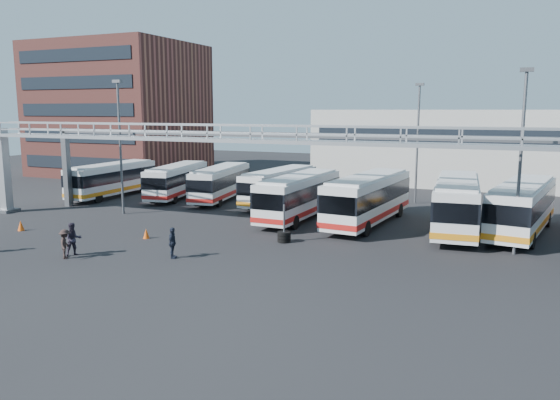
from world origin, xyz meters
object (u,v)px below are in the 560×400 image
at_px(bus_0, 112,178).
at_px(pedestrian_d, 172,243).
at_px(bus_3, 279,185).
at_px(bus_6, 457,202).
at_px(bus_7, 522,206).
at_px(pedestrian_c, 65,244).
at_px(light_pole_left, 120,140).
at_px(pedestrian_b, 73,239).
at_px(bus_2, 221,182).
at_px(tire_stack, 284,236).
at_px(bus_5, 368,197).
at_px(light_pole_mid, 521,152).
at_px(bus_1, 177,180).
at_px(cone_right, 146,233).
at_px(bus_4, 300,195).
at_px(cone_left, 21,226).
at_px(light_pole_back, 418,137).

bearing_deg(bus_0, pedestrian_d, -43.22).
distance_m(bus_3, bus_6, 15.64).
bearing_deg(bus_7, pedestrian_c, -135.71).
distance_m(light_pole_left, pedestrian_b, 13.26).
bearing_deg(bus_3, bus_2, -174.45).
bearing_deg(bus_2, tire_stack, -56.30).
xyz_separation_m(pedestrian_b, pedestrian_c, (0.02, -0.62, -0.12)).
bearing_deg(bus_5, bus_7, 9.36).
bearing_deg(pedestrian_c, bus_5, -75.27).
bearing_deg(pedestrian_c, pedestrian_b, -33.97).
xyz_separation_m(light_pole_mid, pedestrian_b, (-22.41, -10.02, -4.80)).
relative_size(bus_2, bus_6, 0.87).
height_order(bus_1, cone_right, bus_1).
xyz_separation_m(bus_1, bus_4, (13.90, -4.80, 0.14)).
xyz_separation_m(pedestrian_b, cone_left, (-7.96, 3.48, -0.59)).
relative_size(light_pole_mid, bus_4, 0.94).
xyz_separation_m(light_pole_mid, bus_6, (-3.63, 4.77, -3.78)).
bearing_deg(bus_3, pedestrian_b, -96.46).
bearing_deg(bus_7, light_pole_mid, -84.68).
bearing_deg(pedestrian_b, pedestrian_d, -40.74).
relative_size(cone_right, tire_stack, 0.27).
distance_m(pedestrian_c, cone_right, 5.72).
bearing_deg(bus_5, bus_0, 179.05).
relative_size(bus_6, cone_left, 17.09).
distance_m(light_pole_back, bus_3, 12.47).
bearing_deg(bus_4, bus_6, 2.86).
xyz_separation_m(bus_0, bus_4, (19.71, -2.86, 0.09)).
relative_size(light_pole_back, bus_1, 1.00).
relative_size(light_pole_mid, cone_right, 16.01).
bearing_deg(pedestrian_b, cone_right, 18.45).
distance_m(light_pole_mid, light_pole_back, 17.00).
distance_m(bus_0, tire_stack, 23.67).
height_order(light_pole_back, bus_2, light_pole_back).
height_order(light_pole_back, tire_stack, light_pole_back).
xyz_separation_m(light_pole_mid, tire_stack, (-12.94, -2.50, -5.33)).
height_order(pedestrian_b, cone_left, pedestrian_b).
xyz_separation_m(light_pole_back, bus_1, (-20.59, -5.66, -4.05)).
distance_m(bus_0, bus_7, 34.81).
distance_m(bus_2, pedestrian_d, 19.21).
distance_m(pedestrian_b, pedestrian_d, 5.61).
xyz_separation_m(light_pole_left, bus_6, (24.37, 3.77, -3.78)).
height_order(bus_5, pedestrian_d, bus_5).
xyz_separation_m(pedestrian_c, cone_right, (1.12, 5.59, -0.49)).
height_order(bus_2, pedestrian_b, bus_2).
height_order(bus_4, pedestrian_b, bus_4).
relative_size(pedestrian_c, cone_right, 2.54).
bearing_deg(bus_0, cone_right, -44.55).
xyz_separation_m(bus_5, cone_right, (-11.72, -9.75, -1.61)).
relative_size(bus_5, pedestrian_b, 6.25).
height_order(bus_5, tire_stack, bus_5).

